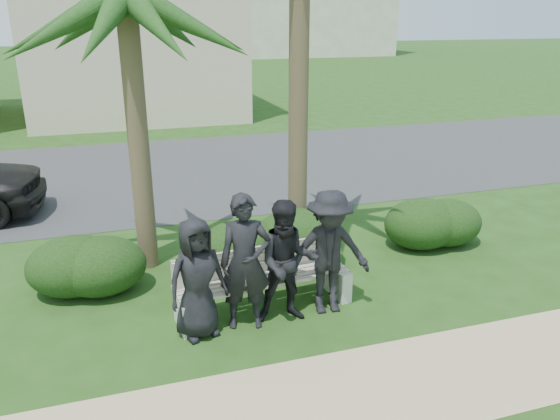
# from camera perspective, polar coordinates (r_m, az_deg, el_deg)

# --- Properties ---
(ground) EXTENTS (160.00, 160.00, 0.00)m
(ground) POSITION_cam_1_polar(r_m,az_deg,el_deg) (7.75, 2.71, -10.70)
(ground) COLOR #1F3D11
(ground) RESTS_ON ground
(footpath) EXTENTS (30.00, 1.60, 0.01)m
(footpath) POSITION_cam_1_polar(r_m,az_deg,el_deg) (6.39, 8.62, -18.38)
(footpath) COLOR tan
(footpath) RESTS_ON ground
(asphalt_street) EXTENTS (160.00, 8.00, 0.01)m
(asphalt_street) POSITION_cam_1_polar(r_m,az_deg,el_deg) (14.97, -8.01, 4.27)
(asphalt_street) COLOR #2D2D30
(asphalt_street) RESTS_ON ground
(stucco_bldg_right) EXTENTS (8.40, 8.40, 7.30)m
(stucco_bldg_right) POSITION_cam_1_polar(r_m,az_deg,el_deg) (24.30, -15.30, 18.37)
(stucco_bldg_right) COLOR beige
(stucco_bldg_right) RESTS_ON ground
(park_bench) EXTENTS (2.51, 0.79, 0.86)m
(park_bench) POSITION_cam_1_polar(r_m,az_deg,el_deg) (7.65, -1.64, -7.79)
(park_bench) COLOR gray
(park_bench) RESTS_ON ground
(man_a) EXTENTS (0.89, 0.70, 1.60)m
(man_a) POSITION_cam_1_polar(r_m,az_deg,el_deg) (6.98, -8.67, -7.09)
(man_a) COLOR black
(man_a) RESTS_ON ground
(man_b) EXTENTS (0.74, 0.56, 1.83)m
(man_b) POSITION_cam_1_polar(r_m,az_deg,el_deg) (7.07, -3.65, -5.49)
(man_b) COLOR black
(man_b) RESTS_ON ground
(man_c) EXTENTS (0.93, 0.78, 1.70)m
(man_c) POSITION_cam_1_polar(r_m,az_deg,el_deg) (7.22, 0.79, -5.45)
(man_c) COLOR black
(man_c) RESTS_ON ground
(man_d) EXTENTS (1.20, 0.76, 1.76)m
(man_d) POSITION_cam_1_polar(r_m,az_deg,el_deg) (7.45, 5.16, -4.45)
(man_d) COLOR black
(man_d) RESTS_ON ground
(hedge_a) EXTENTS (1.38, 1.14, 0.90)m
(hedge_a) POSITION_cam_1_polar(r_m,az_deg,el_deg) (8.66, -20.70, -5.31)
(hedge_a) COLOR black
(hedge_a) RESTS_ON ground
(hedge_b) EXTENTS (1.35, 1.11, 0.88)m
(hedge_b) POSITION_cam_1_polar(r_m,az_deg,el_deg) (8.54, -18.27, -5.43)
(hedge_b) COLOR black
(hedge_b) RESTS_ON ground
(hedge_c) EXTENTS (1.42, 1.17, 0.92)m
(hedge_c) POSITION_cam_1_polar(r_m,az_deg,el_deg) (8.67, -3.97, -3.86)
(hedge_c) COLOR black
(hedge_c) RESTS_ON ground
(hedge_d) EXTENTS (1.53, 1.26, 1.00)m
(hedge_d) POSITION_cam_1_polar(r_m,az_deg,el_deg) (8.91, 1.80, -2.91)
(hedge_d) COLOR black
(hedge_d) RESTS_ON ground
(hedge_e) EXTENTS (1.39, 1.14, 0.90)m
(hedge_e) POSITION_cam_1_polar(r_m,az_deg,el_deg) (10.02, 14.63, -1.25)
(hedge_e) COLOR black
(hedge_e) RESTS_ON ground
(hedge_f) EXTENTS (1.30, 1.08, 0.85)m
(hedge_f) POSITION_cam_1_polar(r_m,az_deg,el_deg) (10.27, 17.00, -1.13)
(hedge_f) COLOR black
(hedge_f) RESTS_ON ground
(palm_left) EXTENTS (3.00, 3.00, 5.04)m
(palm_left) POSITION_cam_1_polar(r_m,az_deg,el_deg) (8.55, -15.78, 20.09)
(palm_left) COLOR brown
(palm_left) RESTS_ON ground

